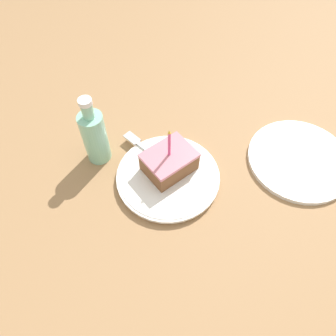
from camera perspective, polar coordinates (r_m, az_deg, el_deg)
ground_plane at (r=0.85m, az=-1.12°, el=-2.46°), size 2.40×2.40×0.04m
plate at (r=0.82m, az=-0.00°, el=-1.52°), size 0.26×0.26×0.02m
cake_slice at (r=0.80m, az=-0.01°, el=1.36°), size 0.09×0.12×0.14m
fork at (r=0.85m, az=-3.50°, el=3.04°), size 0.20×0.05×0.00m
bottle at (r=0.83m, az=-12.67°, el=5.47°), size 0.06×0.06×0.20m
side_plate at (r=0.92m, az=21.88°, el=1.37°), size 0.27×0.27×0.01m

